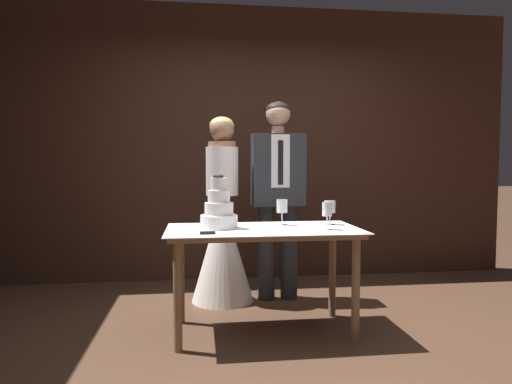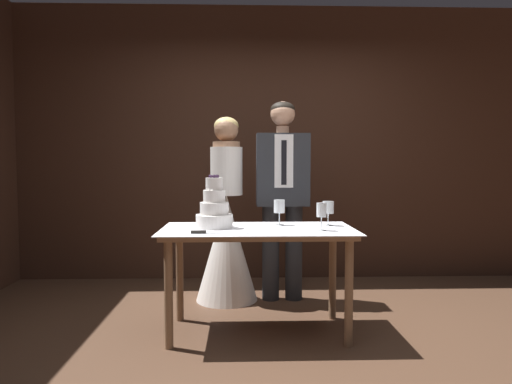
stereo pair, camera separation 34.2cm
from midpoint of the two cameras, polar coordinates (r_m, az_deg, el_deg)
ground_plane at (r=3.14m, az=1.87°, el=-18.99°), size 40.00×40.00×0.00m
wall_back at (r=4.83m, az=-1.79°, el=6.01°), size 5.45×0.12×2.83m
cake_table at (r=3.24m, az=-2.14°, el=-6.24°), size 1.36×0.72×0.75m
tiered_cake at (r=3.24m, az=-7.67°, el=-2.31°), size 0.26×0.26×0.38m
cake_knife at (r=2.98m, az=-7.85°, el=-5.12°), size 0.42×0.03×0.02m
wine_glass_near at (r=3.16m, az=5.84°, el=-2.28°), size 0.07×0.07×0.19m
wine_glass_middle at (r=3.43m, az=6.42°, el=-2.01°), size 0.08×0.08×0.18m
wine_glass_far at (r=3.39m, az=0.39°, el=-1.95°), size 0.08×0.08×0.19m
bride at (r=4.02m, az=-6.67°, el=-5.20°), size 0.54×0.54×1.61m
groom at (r=4.01m, az=0.32°, el=0.59°), size 0.46×0.25×1.75m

